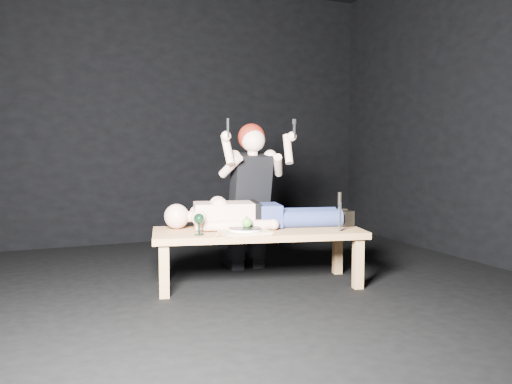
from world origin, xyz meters
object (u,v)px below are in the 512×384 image
table (258,257)px  carving_knife (340,212)px  goblet (199,224)px  serving_tray (245,232)px  kneeling_woman (248,195)px  lying_man (261,212)px

table → carving_knife: 0.75m
table → goblet: 0.60m
goblet → serving_tray: bearing=-9.1°
serving_tray → carving_knife: size_ratio=1.18×
kneeling_woman → carving_knife: bearing=-60.5°
kneeling_woman → lying_man: bearing=-93.5°
table → goblet: size_ratio=10.09×
lying_man → kneeling_woman: bearing=96.7°
table → serving_tray: bearing=-130.1°
lying_man → kneeling_woman: (0.04, 0.41, 0.10)m
serving_tray → goblet: size_ratio=2.22×
serving_tray → table: bearing=37.6°
serving_tray → goblet: bearing=170.9°
serving_tray → carving_knife: 0.76m
goblet → carving_knife: 1.11m
carving_knife → table: bearing=162.5°
lying_man → carving_knife: 0.66m
lying_man → kneeling_woman: kneeling_woman is taller
kneeling_woman → carving_knife: size_ratio=4.37×
goblet → carving_knife: carving_knife is taller
table → lying_man: 0.38m
table → serving_tray: size_ratio=4.55×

